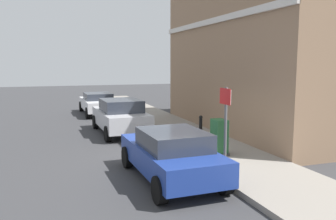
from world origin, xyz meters
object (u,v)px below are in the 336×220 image
(car_silver, at_px, (120,116))
(car_white, at_px, (98,103))
(car_blue, at_px, (171,154))
(utility_cabinet, at_px, (219,138))
(bollard_near_cabinet, at_px, (201,128))
(street_sign, at_px, (225,116))

(car_silver, relative_size, car_white, 0.96)
(car_blue, xyz_separation_m, car_white, (-0.13, 12.97, -0.02))
(car_blue, distance_m, utility_cabinet, 2.64)
(car_white, bearing_deg, car_silver, 180.00)
(car_white, height_order, utility_cabinet, car_white)
(car_blue, bearing_deg, car_white, -0.95)
(car_blue, distance_m, bollard_near_cabinet, 3.89)
(car_blue, bearing_deg, utility_cabinet, -57.56)
(car_silver, height_order, bollard_near_cabinet, car_silver)
(utility_cabinet, height_order, street_sign, street_sign)
(car_white, xyz_separation_m, bollard_near_cabinet, (2.41, -9.81, 0.00))
(car_blue, relative_size, car_silver, 0.97)
(street_sign, bearing_deg, car_white, 97.47)
(car_silver, distance_m, utility_cabinet, 5.61)
(car_blue, xyz_separation_m, utility_cabinet, (2.19, 1.47, -0.04))
(car_silver, relative_size, street_sign, 1.83)
(car_blue, relative_size, street_sign, 1.77)
(car_white, relative_size, street_sign, 1.89)
(car_blue, height_order, utility_cabinet, car_blue)
(bollard_near_cabinet, bearing_deg, street_sign, -102.60)
(car_silver, height_order, utility_cabinet, car_silver)
(bollard_near_cabinet, bearing_deg, car_silver, 123.47)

